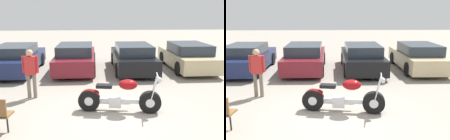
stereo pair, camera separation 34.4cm
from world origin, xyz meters
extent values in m
plane|color=gray|center=(0.00, 0.00, 0.00)|extent=(60.00, 60.00, 0.00)
cylinder|color=black|center=(0.99, 0.25, 0.31)|extent=(0.64, 0.30, 0.62)
cylinder|color=silver|center=(0.99, 0.25, 0.31)|extent=(0.28, 0.26, 0.25)
cylinder|color=black|center=(-0.71, 0.52, 0.31)|extent=(0.64, 0.30, 0.62)
cylinder|color=silver|center=(-0.71, 0.52, 0.31)|extent=(0.28, 0.26, 0.25)
cube|color=silver|center=(0.14, 0.39, 0.32)|extent=(1.31, 0.32, 0.12)
cube|color=silver|center=(0.02, 0.41, 0.29)|extent=(0.37, 0.29, 0.30)
ellipsoid|color=maroon|center=(0.38, 0.35, 0.80)|extent=(0.57, 0.42, 0.30)
cube|color=black|center=(-0.28, 0.46, 0.74)|extent=(0.47, 0.31, 0.09)
ellipsoid|color=maroon|center=(-0.66, 0.52, 0.54)|extent=(0.51, 0.27, 0.20)
cylinder|color=silver|center=(1.06, 0.15, 0.70)|extent=(0.22, 0.07, 0.78)
cylinder|color=silver|center=(1.09, 0.33, 0.70)|extent=(0.22, 0.07, 0.78)
cylinder|color=silver|center=(1.17, 0.23, 1.08)|extent=(0.13, 0.62, 0.03)
sphere|color=silver|center=(1.21, 0.22, 0.96)|extent=(0.15, 0.15, 0.15)
cylinder|color=silver|center=(-0.19, 0.58, 0.20)|extent=(1.31, 0.29, 0.08)
cube|color=#19234C|center=(-4.12, 5.48, 0.49)|extent=(1.76, 4.28, 0.66)
cube|color=#28333D|center=(-4.12, 5.22, 1.05)|extent=(1.55, 2.22, 0.45)
cylinder|color=black|center=(-4.94, 6.81, 0.31)|extent=(0.20, 0.62, 0.62)
cylinder|color=black|center=(-3.30, 6.81, 0.31)|extent=(0.20, 0.62, 0.62)
cylinder|color=black|center=(-3.30, 4.15, 0.31)|extent=(0.20, 0.62, 0.62)
cube|color=maroon|center=(-1.42, 5.56, 0.49)|extent=(1.76, 4.28, 0.66)
cube|color=#28333D|center=(-1.42, 5.30, 1.05)|extent=(1.55, 2.22, 0.45)
cylinder|color=black|center=(-2.24, 6.88, 0.31)|extent=(0.20, 0.62, 0.62)
cylinder|color=black|center=(-0.60, 6.88, 0.31)|extent=(0.20, 0.62, 0.62)
cylinder|color=black|center=(-2.24, 4.23, 0.31)|extent=(0.20, 0.62, 0.62)
cylinder|color=black|center=(-0.60, 4.23, 0.31)|extent=(0.20, 0.62, 0.62)
cube|color=black|center=(1.27, 5.41, 0.49)|extent=(1.76, 4.28, 0.66)
cube|color=#28333D|center=(1.27, 5.16, 1.05)|extent=(1.55, 2.22, 0.45)
cylinder|color=black|center=(0.46, 6.74, 0.31)|extent=(0.20, 0.62, 0.62)
cylinder|color=black|center=(2.09, 6.74, 0.31)|extent=(0.20, 0.62, 0.62)
cylinder|color=black|center=(0.46, 4.09, 0.31)|extent=(0.20, 0.62, 0.62)
cylinder|color=black|center=(2.09, 4.09, 0.31)|extent=(0.20, 0.62, 0.62)
cube|color=#C6B284|center=(3.97, 5.53, 0.49)|extent=(1.76, 4.28, 0.66)
cube|color=#28333D|center=(3.97, 5.28, 1.05)|extent=(1.55, 2.22, 0.45)
cylinder|color=black|center=(3.15, 6.86, 0.31)|extent=(0.20, 0.62, 0.62)
cylinder|color=black|center=(4.79, 6.86, 0.31)|extent=(0.20, 0.62, 0.62)
cylinder|color=black|center=(3.15, 4.21, 0.31)|extent=(0.20, 0.62, 0.62)
cylinder|color=black|center=(4.79, 4.21, 0.31)|extent=(0.20, 0.62, 0.62)
cylinder|color=black|center=(-2.60, -0.67, 0.23)|extent=(0.04, 0.04, 0.45)
cylinder|color=#726656|center=(-2.68, 1.72, 0.40)|extent=(0.12, 0.12, 0.79)
cylinder|color=#726656|center=(-2.49, 1.72, 0.40)|extent=(0.12, 0.12, 0.79)
cube|color=red|center=(-2.59, 1.72, 1.09)|extent=(0.34, 0.20, 0.60)
cylinder|color=red|center=(-2.81, 1.72, 1.12)|extent=(0.08, 0.08, 0.55)
cylinder|color=red|center=(-2.37, 1.72, 1.12)|extent=(0.08, 0.08, 0.55)
sphere|color=tan|center=(-2.59, 1.72, 1.50)|extent=(0.21, 0.21, 0.21)
camera|label=1|loc=(-0.54, -6.21, 2.81)|focal=40.00mm
camera|label=2|loc=(-0.19, -6.23, 2.81)|focal=40.00mm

